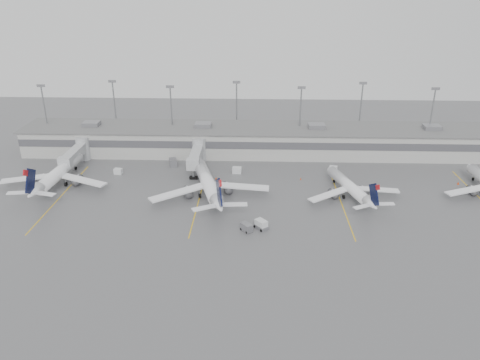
{
  "coord_description": "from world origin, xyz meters",
  "views": [
    {
      "loc": [
        -3.62,
        -81.16,
        50.12
      ],
      "look_at": [
        -7.35,
        24.0,
        5.0
      ],
      "focal_mm": 35.0,
      "sensor_mm": 36.0,
      "label": 1
    }
  ],
  "objects_px": {
    "jet_mid_right": "(351,187)",
    "baggage_tug": "(261,225)",
    "jet_far_left": "(57,174)",
    "jet_mid_left": "(208,184)"
  },
  "relations": [
    {
      "from": "jet_mid_right",
      "to": "jet_far_left",
      "type": "bearing_deg",
      "value": 160.36
    },
    {
      "from": "jet_mid_right",
      "to": "baggage_tug",
      "type": "bearing_deg",
      "value": -158.86
    },
    {
      "from": "jet_far_left",
      "to": "jet_mid_right",
      "type": "xyz_separation_m",
      "value": [
        75.83,
        -4.82,
        -0.47
      ]
    },
    {
      "from": "jet_far_left",
      "to": "jet_mid_right",
      "type": "relative_size",
      "value": 1.2
    },
    {
      "from": "jet_mid_left",
      "to": "baggage_tug",
      "type": "bearing_deg",
      "value": -67.1
    },
    {
      "from": "baggage_tug",
      "to": "jet_mid_right",
      "type": "bearing_deg",
      "value": -2.06
    },
    {
      "from": "jet_mid_right",
      "to": "baggage_tug",
      "type": "height_order",
      "value": "jet_mid_right"
    },
    {
      "from": "jet_far_left",
      "to": "jet_mid_left",
      "type": "relative_size",
      "value": 0.96
    },
    {
      "from": "baggage_tug",
      "to": "jet_far_left",
      "type": "bearing_deg",
      "value": 118.72
    },
    {
      "from": "jet_mid_left",
      "to": "baggage_tug",
      "type": "height_order",
      "value": "jet_mid_left"
    }
  ]
}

